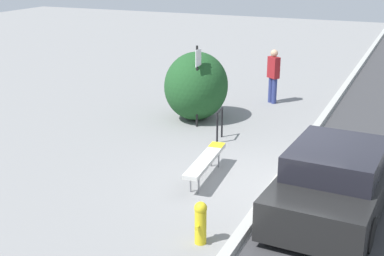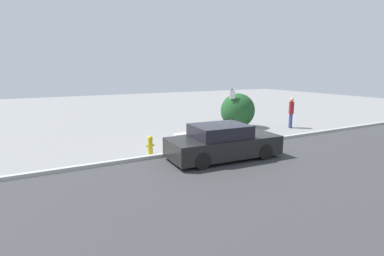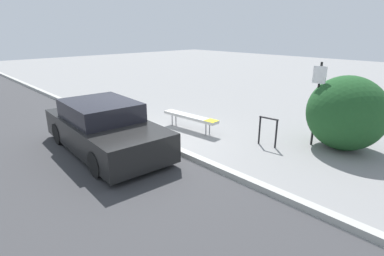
{
  "view_description": "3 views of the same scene",
  "coord_description": "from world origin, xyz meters",
  "px_view_note": "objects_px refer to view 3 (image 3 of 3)",
  "views": [
    {
      "loc": [
        -10.01,
        -2.54,
        4.7
      ],
      "look_at": [
        0.29,
        2.01,
        0.98
      ],
      "focal_mm": 50.0,
      "sensor_mm": 36.0,
      "label": 1
    },
    {
      "loc": [
        -6.71,
        -10.4,
        3.34
      ],
      "look_at": [
        -0.74,
        0.54,
        0.9
      ],
      "focal_mm": 28.0,
      "sensor_mm": 36.0,
      "label": 2
    },
    {
      "loc": [
        6.69,
        -4.72,
        3.1
      ],
      "look_at": [
        1.33,
        0.28,
        0.68
      ],
      "focal_mm": 28.0,
      "sensor_mm": 36.0,
      "label": 3
    }
  ],
  "objects_px": {
    "fire_hydrant": "(123,108)",
    "parked_car_near": "(104,128)",
    "sign_post": "(317,97)",
    "bench": "(190,117)",
    "bike_rack": "(268,129)"
  },
  "relations": [
    {
      "from": "bench",
      "to": "sign_post",
      "type": "relative_size",
      "value": 0.92
    },
    {
      "from": "sign_post",
      "to": "parked_car_near",
      "type": "relative_size",
      "value": 0.53
    },
    {
      "from": "sign_post",
      "to": "bike_rack",
      "type": "bearing_deg",
      "value": -129.47
    },
    {
      "from": "bench",
      "to": "fire_hydrant",
      "type": "bearing_deg",
      "value": -164.29
    },
    {
      "from": "sign_post",
      "to": "parked_car_near",
      "type": "distance_m",
      "value": 5.77
    },
    {
      "from": "sign_post",
      "to": "parked_car_near",
      "type": "xyz_separation_m",
      "value": [
        -3.62,
        -4.43,
        -0.77
      ]
    },
    {
      "from": "parked_car_near",
      "to": "sign_post",
      "type": "bearing_deg",
      "value": 53.97
    },
    {
      "from": "bench",
      "to": "sign_post",
      "type": "height_order",
      "value": "sign_post"
    },
    {
      "from": "bike_rack",
      "to": "sign_post",
      "type": "xyz_separation_m",
      "value": [
        0.81,
        0.99,
        0.88
      ]
    },
    {
      "from": "fire_hydrant",
      "to": "sign_post",
      "type": "bearing_deg",
      "value": 23.8
    },
    {
      "from": "bench",
      "to": "parked_car_near",
      "type": "distance_m",
      "value": 2.84
    },
    {
      "from": "fire_hydrant",
      "to": "parked_car_near",
      "type": "xyz_separation_m",
      "value": [
        2.22,
        -1.85,
        0.21
      ]
    },
    {
      "from": "bike_rack",
      "to": "parked_car_near",
      "type": "xyz_separation_m",
      "value": [
        -2.81,
        -3.44,
        0.11
      ]
    },
    {
      "from": "fire_hydrant",
      "to": "bike_rack",
      "type": "bearing_deg",
      "value": 17.54
    },
    {
      "from": "bench",
      "to": "bike_rack",
      "type": "bearing_deg",
      "value": 9.27
    }
  ]
}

